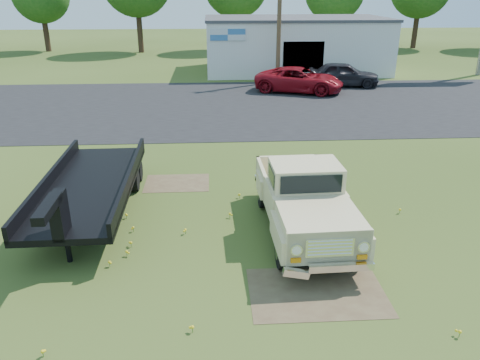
% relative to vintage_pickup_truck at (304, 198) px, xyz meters
% --- Properties ---
extents(ground, '(140.00, 140.00, 0.00)m').
position_rel_vintage_pickup_truck_xyz_m(ground, '(-1.69, 0.20, -1.01)').
color(ground, '#314516').
rests_on(ground, ground).
extents(asphalt_lot, '(90.00, 14.00, 0.02)m').
position_rel_vintage_pickup_truck_xyz_m(asphalt_lot, '(-1.69, 15.20, -1.01)').
color(asphalt_lot, black).
rests_on(asphalt_lot, ground).
extents(dirt_patch_a, '(3.00, 2.00, 0.01)m').
position_rel_vintage_pickup_truck_xyz_m(dirt_patch_a, '(-0.19, -2.80, -1.01)').
color(dirt_patch_a, brown).
rests_on(dirt_patch_a, ground).
extents(dirt_patch_b, '(2.20, 1.60, 0.01)m').
position_rel_vintage_pickup_truck_xyz_m(dirt_patch_b, '(-3.69, 3.70, -1.01)').
color(dirt_patch_b, brown).
rests_on(dirt_patch_b, ground).
extents(commercial_building, '(14.20, 8.20, 4.15)m').
position_rel_vintage_pickup_truck_xyz_m(commercial_building, '(4.31, 27.20, 1.09)').
color(commercial_building, silver).
rests_on(commercial_building, ground).
extents(utility_pole_mid, '(1.60, 0.30, 9.00)m').
position_rel_vintage_pickup_truck_xyz_m(utility_pole_mid, '(2.31, 22.20, 3.59)').
color(utility_pole_mid, '#42331F').
rests_on(utility_pole_mid, ground).
extents(vintage_pickup_truck, '(2.34, 5.65, 2.03)m').
position_rel_vintage_pickup_truck_xyz_m(vintage_pickup_truck, '(0.00, 0.00, 0.00)').
color(vintage_pickup_truck, '#D1BA8C').
rests_on(vintage_pickup_truck, ground).
extents(flatbed_trailer, '(2.55, 7.33, 1.99)m').
position_rel_vintage_pickup_truck_xyz_m(flatbed_trailer, '(-6.06, 1.60, -0.02)').
color(flatbed_trailer, black).
rests_on(flatbed_trailer, ground).
extents(red_pickup, '(6.14, 4.35, 1.55)m').
position_rel_vintage_pickup_truck_xyz_m(red_pickup, '(3.22, 18.62, -0.24)').
color(red_pickup, maroon).
rests_on(red_pickup, ground).
extents(dark_sedan, '(5.00, 2.70, 1.61)m').
position_rel_vintage_pickup_truck_xyz_m(dark_sedan, '(6.59, 20.39, -0.21)').
color(dark_sedan, black).
rests_on(dark_sedan, ground).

